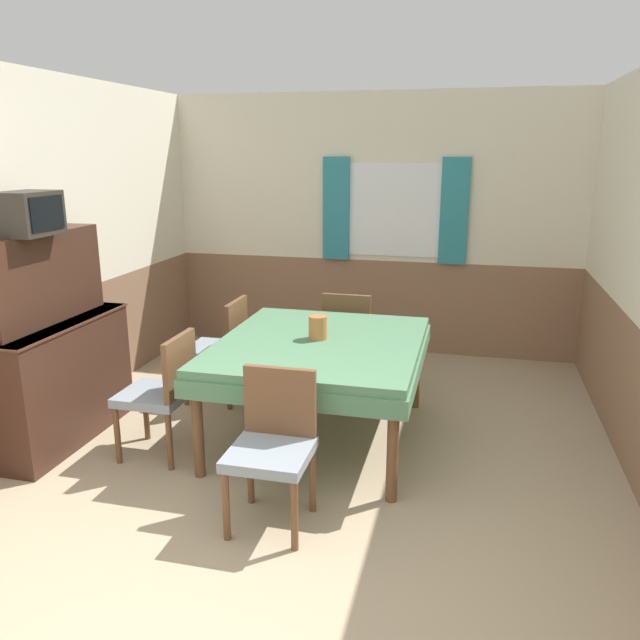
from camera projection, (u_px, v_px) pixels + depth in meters
The scene contains 10 objects.
wall_back at pixel (373, 225), 6.32m from camera, with size 4.52×0.10×2.60m.
wall_left at pixel (57, 250), 4.77m from camera, with size 0.05×4.70×2.60m.
dining_table at pixel (320, 354), 4.42m from camera, with size 1.43×1.66×0.74m.
chair_head_near at pixel (274, 442), 3.45m from camera, with size 0.44×0.44×0.87m.
chair_head_window at pixel (350, 334), 5.47m from camera, with size 0.44×0.44×0.87m.
chair_left_near at pixel (163, 390), 4.20m from camera, with size 0.44×0.44×0.87m.
chair_left_far at pixel (222, 345), 5.17m from camera, with size 0.44×0.44×0.87m.
sideboard at pixel (53, 355), 4.41m from camera, with size 0.46×1.24×1.50m.
tv at pixel (28, 213), 4.01m from camera, with size 0.29×0.39×0.28m.
vase at pixel (318, 327), 4.41m from camera, with size 0.13×0.13×0.17m.
Camera 1 is at (1.00, -1.98, 2.03)m, focal length 35.00 mm.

